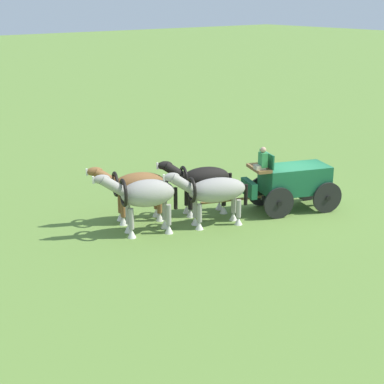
{
  "coord_description": "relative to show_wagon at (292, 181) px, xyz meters",
  "views": [
    {
      "loc": [
        17.34,
        15.19,
        8.16
      ],
      "look_at": [
        4.08,
        -1.36,
        1.2
      ],
      "focal_mm": 56.62,
      "sensor_mm": 36.0,
      "label": 1
    }
  ],
  "objects": [
    {
      "name": "ground_plane",
      "position": [
        -0.13,
        0.05,
        -1.19
      ],
      "size": [
        220.0,
        220.0,
        0.0
      ],
      "primitive_type": "plane",
      "color": "olive"
    },
    {
      "name": "show_wagon",
      "position": [
        0.0,
        0.0,
        0.0
      ],
      "size": [
        5.5,
        2.76,
        2.73
      ],
      "color": "#195B38",
      "rests_on": "ground"
    },
    {
      "name": "draft_horse_rear_near",
      "position": [
        3.5,
        -0.63,
        0.11
      ],
      "size": [
        3.12,
        1.64,
        2.16
      ],
      "color": "#9E998E",
      "rests_on": "ground"
    },
    {
      "name": "draft_horse_rear_off",
      "position": [
        3.05,
        -1.84,
        0.17
      ],
      "size": [
        2.9,
        1.54,
        2.24
      ],
      "color": "black",
      "rests_on": "ground"
    },
    {
      "name": "draft_horse_lead_near",
      "position": [
        5.93,
        -1.53,
        0.24
      ],
      "size": [
        2.91,
        1.59,
        2.32
      ],
      "color": "#9E998E",
      "rests_on": "ground"
    },
    {
      "name": "draft_horse_lead_off",
      "position": [
        5.48,
        -2.76,
        0.17
      ],
      "size": [
        2.95,
        1.58,
        2.24
      ],
      "color": "brown",
      "rests_on": "ground"
    }
  ]
}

